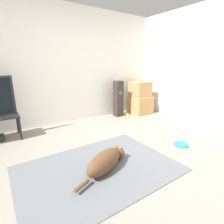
{
  "coord_description": "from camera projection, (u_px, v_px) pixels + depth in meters",
  "views": [
    {
      "loc": [
        -1.23,
        -1.77,
        1.32
      ],
      "look_at": [
        0.55,
        0.83,
        0.45
      ],
      "focal_mm": 28.0,
      "sensor_mm": 36.0,
      "label": 1
    }
  ],
  "objects": [
    {
      "name": "tennis_ball_near_speaker",
      "position": [
        126.0,
        114.0,
        4.66
      ],
      "size": [
        0.07,
        0.07,
        0.07
      ],
      "color": "#C6E033",
      "rests_on": "ground_plane"
    },
    {
      "name": "wall_right",
      "position": [
        220.0,
        66.0,
        3.5
      ],
      "size": [
        0.06,
        8.0,
        2.55
      ],
      "color": "silver",
      "rests_on": "ground_plane"
    },
    {
      "name": "area_rug",
      "position": [
        99.0,
        169.0,
        2.27
      ],
      "size": [
        1.97,
        1.41,
        0.01
      ],
      "color": "slate",
      "rests_on": "ground_plane"
    },
    {
      "name": "ground_plane",
      "position": [
        113.0,
        162.0,
        2.43
      ],
      "size": [
        12.0,
        12.0,
        0.0
      ],
      "primitive_type": "plane",
      "color": "gray"
    },
    {
      "name": "frisbee",
      "position": [
        181.0,
        145.0,
        2.93
      ],
      "size": [
        0.24,
        0.24,
        0.03
      ],
      "color": "#199E7A",
      "rests_on": "ground_plane"
    },
    {
      "name": "wall_back",
      "position": [
        58.0,
        66.0,
        3.76
      ],
      "size": [
        8.0,
        0.06,
        2.55
      ],
      "color": "silver",
      "rests_on": "ground_plane"
    },
    {
      "name": "floor_speaker",
      "position": [
        118.0,
        99.0,
        4.49
      ],
      "size": [
        0.2,
        0.2,
        0.91
      ],
      "color": "#2D2823",
      "rests_on": "ground_plane"
    },
    {
      "name": "tennis_ball_by_boxes",
      "position": [
        128.0,
        115.0,
        4.56
      ],
      "size": [
        0.07,
        0.07,
        0.07
      ],
      "color": "#C6E033",
      "rests_on": "ground_plane"
    },
    {
      "name": "cardboard_box_lower",
      "position": [
        140.0,
        105.0,
        4.8
      ],
      "size": [
        0.54,
        0.51,
        0.46
      ],
      "color": "tan",
      "rests_on": "ground_plane"
    },
    {
      "name": "dog",
      "position": [
        106.0,
        161.0,
        2.2
      ],
      "size": [
        0.9,
        0.45,
        0.27
      ],
      "color": "brown",
      "rests_on": "area_rug"
    },
    {
      "name": "cardboard_box_upper",
      "position": [
        140.0,
        89.0,
        4.69
      ],
      "size": [
        0.47,
        0.45,
        0.4
      ],
      "color": "tan",
      "rests_on": "cardboard_box_lower"
    }
  ]
}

